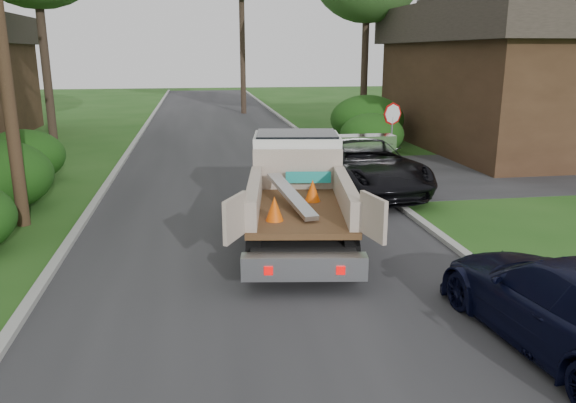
# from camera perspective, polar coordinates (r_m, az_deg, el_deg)

# --- Properties ---
(ground) EXTENTS (120.00, 120.00, 0.00)m
(ground) POSITION_cam_1_polar(r_m,az_deg,el_deg) (9.90, -1.25, -9.38)
(ground) COLOR #214E16
(ground) RESTS_ON ground
(road) EXTENTS (8.00, 90.00, 0.02)m
(road) POSITION_cam_1_polar(r_m,az_deg,el_deg) (19.41, -5.38, 2.74)
(road) COLOR #28282B
(road) RESTS_ON ground
(side_street) EXTENTS (16.00, 7.00, 0.02)m
(side_street) POSITION_cam_1_polar(r_m,az_deg,el_deg) (22.67, 26.75, 2.96)
(side_street) COLOR #28282B
(side_street) RESTS_ON ground
(curb_left) EXTENTS (0.20, 90.00, 0.12)m
(curb_left) POSITION_cam_1_polar(r_m,az_deg,el_deg) (19.57, -17.45, 2.38)
(curb_left) COLOR #9E9E99
(curb_left) RESTS_ON ground
(curb_right) EXTENTS (0.20, 90.00, 0.12)m
(curb_right) POSITION_cam_1_polar(r_m,az_deg,el_deg) (20.09, 6.38, 3.28)
(curb_right) COLOR #9E9E99
(curb_right) RESTS_ON ground
(stop_sign) EXTENTS (0.71, 0.32, 2.48)m
(stop_sign) POSITION_cam_1_polar(r_m,az_deg,el_deg) (19.20, 10.53, 7.78)
(stop_sign) COLOR slate
(stop_sign) RESTS_ON ground
(house_right) EXTENTS (9.72, 12.96, 6.20)m
(house_right) POSITION_cam_1_polar(r_m,az_deg,el_deg) (27.02, 23.09, 11.80)
(house_right) COLOR #382417
(house_right) RESTS_ON ground
(hedge_left_c) EXTENTS (2.60, 2.60, 1.70)m
(hedge_left_c) POSITION_cam_1_polar(r_m,az_deg,el_deg) (20.00, -25.31, 4.20)
(hedge_left_c) COLOR #14400E
(hedge_left_c) RESTS_ON ground
(hedge_right_a) EXTENTS (2.60, 2.60, 1.70)m
(hedge_right_a) POSITION_cam_1_polar(r_m,az_deg,el_deg) (23.27, 8.53, 6.77)
(hedge_right_a) COLOR #14400E
(hedge_right_a) RESTS_ON ground
(hedge_right_b) EXTENTS (3.38, 3.38, 2.21)m
(hedge_right_b) POSITION_cam_1_polar(r_m,az_deg,el_deg) (26.28, 8.03, 8.27)
(hedge_right_b) COLOR #14400E
(hedge_right_b) RESTS_ON ground
(flatbed_truck) EXTENTS (3.20, 6.04, 2.18)m
(flatbed_truck) POSITION_cam_1_polar(r_m,az_deg,el_deg) (12.91, 1.00, 1.98)
(flatbed_truck) COLOR black
(flatbed_truck) RESTS_ON ground
(black_pickup) EXTENTS (3.37, 6.04, 1.60)m
(black_pickup) POSITION_cam_1_polar(r_m,az_deg,el_deg) (17.11, 7.38, 3.74)
(black_pickup) COLOR black
(black_pickup) RESTS_ON ground
(navy_suv) EXTENTS (2.28, 4.81, 1.35)m
(navy_suv) POSITION_cam_1_polar(r_m,az_deg,el_deg) (8.86, 26.79, -9.34)
(navy_suv) COLOR black
(navy_suv) RESTS_ON ground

